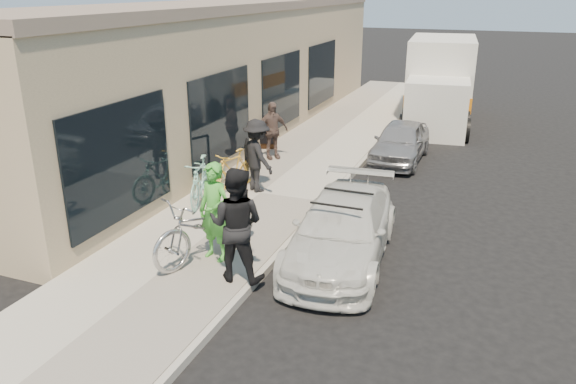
% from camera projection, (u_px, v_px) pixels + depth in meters
% --- Properties ---
extents(ground, '(120.00, 120.00, 0.00)m').
position_uv_depth(ground, '(295.00, 271.00, 9.77)').
color(ground, black).
rests_on(ground, ground).
extents(sidewalk, '(3.00, 34.00, 0.15)m').
position_uv_depth(sidewalk, '(261.00, 196.00, 13.05)').
color(sidewalk, '#A49F93').
rests_on(sidewalk, ground).
extents(curb, '(0.12, 34.00, 0.13)m').
position_uv_depth(curb, '(324.00, 205.00, 12.52)').
color(curb, '#A29D94').
rests_on(curb, ground).
extents(storefront, '(3.60, 20.00, 4.22)m').
position_uv_depth(storefront, '(230.00, 71.00, 17.81)').
color(storefront, tan).
rests_on(storefront, ground).
extents(bike_rack, '(0.29, 0.61, 0.92)m').
position_uv_depth(bike_rack, '(247.00, 156.00, 13.90)').
color(bike_rack, black).
rests_on(bike_rack, sidewalk).
extents(sandwich_board, '(0.70, 0.70, 0.90)m').
position_uv_depth(sandwich_board, '(266.00, 133.00, 16.40)').
color(sandwich_board, black).
rests_on(sandwich_board, sidewalk).
extents(sedan_white, '(1.99, 4.14, 1.20)m').
position_uv_depth(sedan_white, '(342.00, 229.00, 10.01)').
color(sedan_white, silver).
rests_on(sedan_white, ground).
extents(sedan_silver, '(1.34, 3.29, 1.12)m').
position_uv_depth(sedan_silver, '(400.00, 142.00, 15.72)').
color(sedan_silver, gray).
rests_on(sedan_silver, ground).
extents(moving_truck, '(2.77, 6.12, 2.92)m').
position_uv_depth(moving_truck, '(439.00, 85.00, 20.17)').
color(moving_truck, silver).
rests_on(moving_truck, ground).
extents(tandem_bike, '(1.53, 2.41, 1.19)m').
position_uv_depth(tandem_bike, '(207.00, 226.00, 9.73)').
color(tandem_bike, '#B7B7B9').
rests_on(tandem_bike, sidewalk).
extents(woman_rider, '(0.72, 0.56, 1.75)m').
position_uv_depth(woman_rider, '(214.00, 212.00, 9.61)').
color(woman_rider, green).
rests_on(woman_rider, sidewalk).
extents(man_standing, '(0.99, 0.80, 1.89)m').
position_uv_depth(man_standing, '(236.00, 224.00, 8.92)').
color(man_standing, black).
rests_on(man_standing, sidewalk).
extents(cruiser_bike_a, '(0.90, 1.76, 1.02)m').
position_uv_depth(cruiser_bike_a, '(201.00, 181.00, 12.25)').
color(cruiser_bike_a, '#87CAB8').
rests_on(cruiser_bike_a, sidewalk).
extents(cruiser_bike_b, '(0.75, 1.60, 0.81)m').
position_uv_depth(cruiser_bike_b, '(213.00, 175.00, 12.97)').
color(cruiser_bike_b, '#87CAB8').
rests_on(cruiser_bike_b, sidewalk).
extents(cruiser_bike_c, '(0.84, 1.63, 0.94)m').
position_uv_depth(cruiser_bike_c, '(233.00, 170.00, 13.07)').
color(cruiser_bike_c, gold).
rests_on(cruiser_bike_c, sidewalk).
extents(bystander_a, '(1.26, 1.14, 1.69)m').
position_uv_depth(bystander_a, '(257.00, 156.00, 12.88)').
color(bystander_a, black).
rests_on(bystander_a, sidewalk).
extents(bystander_b, '(0.94, 0.92, 1.58)m').
position_uv_depth(bystander_b, '(272.00, 131.00, 15.36)').
color(bystander_b, brown).
rests_on(bystander_b, sidewalk).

